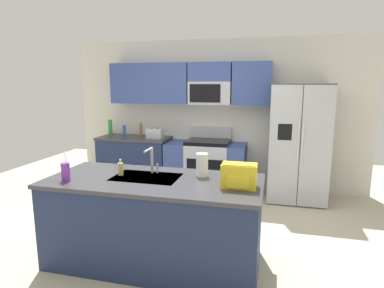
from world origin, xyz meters
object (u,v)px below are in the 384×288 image
(range_oven, at_px, (206,166))
(backpack, at_px, (239,175))
(pepper_mill, at_px, (141,130))
(toaster, at_px, (155,133))
(paper_towel_roll, at_px, (202,165))
(refrigerator, at_px, (298,143))
(drink_cup_purple, at_px, (66,172))
(bottle_green, at_px, (110,128))
(soap_dispenser, at_px, (121,169))
(sink_faucet, at_px, (151,158))
(bottle_blue, at_px, (124,131))

(range_oven, xyz_separation_m, backpack, (0.82, -2.44, 0.57))
(pepper_mill, relative_size, backpack, 0.79)
(toaster, height_order, paper_towel_roll, paper_towel_roll)
(refrigerator, relative_size, drink_cup_purple, 6.17)
(pepper_mill, bearing_deg, drink_cup_purple, -82.94)
(refrigerator, distance_m, bottle_green, 3.32)
(toaster, xyz_separation_m, soap_dispenser, (0.48, -2.28, -0.02))
(sink_faucet, height_order, soap_dispenser, sink_faucet)
(bottle_blue, bearing_deg, pepper_mill, 1.53)
(pepper_mill, relative_size, bottle_green, 0.86)
(range_oven, height_order, paper_towel_roll, paper_towel_roll)
(range_oven, relative_size, backpack, 4.25)
(refrigerator, distance_m, pepper_mill, 2.69)
(range_oven, distance_m, toaster, 1.06)
(soap_dispenser, bearing_deg, drink_cup_purple, -143.77)
(bottle_blue, height_order, sink_faucet, sink_faucet)
(range_oven, relative_size, toaster, 4.86)
(bottle_blue, bearing_deg, toaster, -3.91)
(range_oven, height_order, toaster, range_oven)
(drink_cup_purple, relative_size, backpack, 0.94)
(range_oven, xyz_separation_m, soap_dispenser, (-0.43, -2.33, 0.53))
(pepper_mill, relative_size, sink_faucet, 0.90)
(bottle_blue, xyz_separation_m, soap_dispenser, (1.08, -2.32, -0.04))
(pepper_mill, height_order, sink_faucet, sink_faucet)
(refrigerator, xyz_separation_m, backpack, (-0.68, -2.37, 0.09))
(refrigerator, bearing_deg, toaster, 179.54)
(bottle_green, relative_size, paper_towel_roll, 1.23)
(drink_cup_purple, bearing_deg, pepper_mill, 97.06)
(pepper_mill, relative_size, soap_dispenser, 1.49)
(refrigerator, relative_size, soap_dispenser, 10.88)
(refrigerator, height_order, paper_towel_roll, refrigerator)
(backpack, bearing_deg, bottle_blue, 133.82)
(refrigerator, relative_size, paper_towel_roll, 7.71)
(toaster, relative_size, bottle_blue, 1.32)
(range_oven, distance_m, bottle_green, 1.92)
(refrigerator, bearing_deg, pepper_mill, 178.52)
(bottle_green, xyz_separation_m, paper_towel_roll, (2.22, -2.19, -0.03))
(pepper_mill, xyz_separation_m, bottle_green, (-0.62, 0.04, 0.02))
(sink_faucet, bearing_deg, backpack, -14.60)
(pepper_mill, relative_size, bottle_blue, 1.20)
(paper_towel_roll, bearing_deg, drink_cup_purple, -158.79)
(drink_cup_purple, xyz_separation_m, soap_dispenser, (0.43, 0.32, -0.02))
(refrigerator, xyz_separation_m, pepper_mill, (-2.69, 0.07, 0.10))
(soap_dispenser, xyz_separation_m, paper_towel_roll, (0.84, 0.17, 0.05))
(refrigerator, distance_m, drink_cup_purple, 3.50)
(sink_faucet, distance_m, drink_cup_purple, 0.86)
(bottle_green, bearing_deg, sink_faucet, -53.01)
(bottle_green, bearing_deg, backpack, -43.24)
(soap_dispenser, bearing_deg, bottle_green, 120.33)
(range_oven, bearing_deg, soap_dispenser, -100.48)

